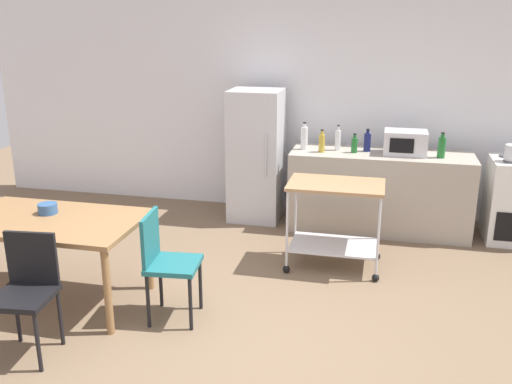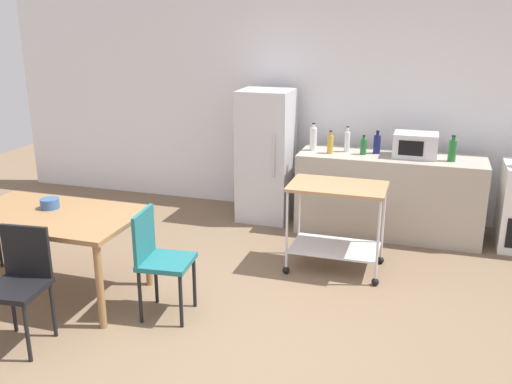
% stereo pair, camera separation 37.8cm
% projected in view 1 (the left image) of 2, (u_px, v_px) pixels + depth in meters
% --- Properties ---
extents(ground_plane, '(12.00, 12.00, 0.00)m').
position_uv_depth(ground_plane, '(247.00, 340.00, 4.29)').
color(ground_plane, brown).
extents(back_wall, '(8.40, 0.12, 2.90)m').
position_uv_depth(back_wall, '(310.00, 94.00, 6.83)').
color(back_wall, white).
rests_on(back_wall, ground_plane).
extents(kitchen_counter, '(2.00, 0.64, 0.90)m').
position_uv_depth(kitchen_counter, '(379.00, 192.00, 6.38)').
color(kitchen_counter, '#A89E8E').
rests_on(kitchen_counter, ground_plane).
extents(dining_table, '(1.50, 0.90, 0.75)m').
position_uv_depth(dining_table, '(51.00, 228.00, 4.69)').
color(dining_table, olive).
rests_on(dining_table, ground_plane).
extents(chair_black, '(0.44, 0.44, 0.89)m').
position_uv_depth(chair_black, '(27.00, 287.00, 4.00)').
color(chair_black, black).
rests_on(chair_black, ground_plane).
extents(chair_teal, '(0.44, 0.44, 0.89)m').
position_uv_depth(chair_teal, '(165.00, 259.00, 4.47)').
color(chair_teal, '#1E666B').
rests_on(chair_teal, ground_plane).
extents(refrigerator, '(0.60, 0.63, 1.55)m').
position_uv_depth(refrigerator, '(256.00, 155.00, 6.68)').
color(refrigerator, silver).
rests_on(refrigerator, ground_plane).
extents(kitchen_cart, '(0.91, 0.57, 0.85)m').
position_uv_depth(kitchen_cart, '(335.00, 211.00, 5.39)').
color(kitchen_cart, '#A37A51').
rests_on(kitchen_cart, ground_plane).
extents(bottle_sparkling_water, '(0.08, 0.08, 0.31)m').
position_uv_depth(bottle_sparkling_water, '(304.00, 138.00, 6.39)').
color(bottle_sparkling_water, silver).
rests_on(bottle_sparkling_water, kitchen_counter).
extents(bottle_hot_sauce, '(0.07, 0.07, 0.26)m').
position_uv_depth(bottle_hot_sauce, '(322.00, 143.00, 6.27)').
color(bottle_hot_sauce, gold).
rests_on(bottle_hot_sauce, kitchen_counter).
extents(bottle_vinegar, '(0.06, 0.06, 0.29)m').
position_uv_depth(bottle_vinegar, '(338.00, 140.00, 6.36)').
color(bottle_vinegar, silver).
rests_on(bottle_vinegar, kitchen_counter).
extents(bottle_soy_sauce, '(0.07, 0.07, 0.22)m').
position_uv_depth(bottle_soy_sauce, '(354.00, 145.00, 6.25)').
color(bottle_soy_sauce, '#1E6628').
rests_on(bottle_soy_sauce, kitchen_counter).
extents(bottle_soda, '(0.08, 0.08, 0.25)m').
position_uv_depth(bottle_soda, '(367.00, 142.00, 6.31)').
color(bottle_soda, navy).
rests_on(bottle_soda, kitchen_counter).
extents(microwave, '(0.46, 0.35, 0.26)m').
position_uv_depth(microwave, '(405.00, 143.00, 6.17)').
color(microwave, silver).
rests_on(microwave, kitchen_counter).
extents(bottle_sesame_oil, '(0.08, 0.08, 0.27)m').
position_uv_depth(bottle_sesame_oil, '(442.00, 147.00, 6.02)').
color(bottle_sesame_oil, '#1E6628').
rests_on(bottle_sesame_oil, kitchen_counter).
extents(fruit_bowl, '(0.16, 0.16, 0.09)m').
position_uv_depth(fruit_bowl, '(48.00, 209.00, 4.78)').
color(fruit_bowl, '#33598C').
rests_on(fruit_bowl, dining_table).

